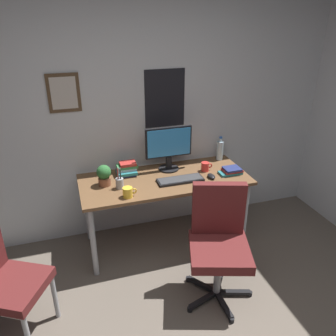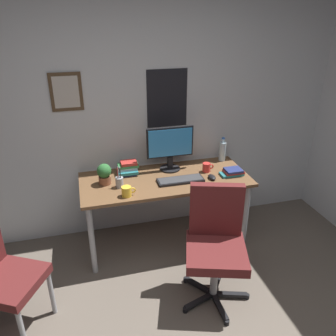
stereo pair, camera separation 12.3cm
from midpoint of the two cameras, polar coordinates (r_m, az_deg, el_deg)
name	(u,v)px [view 2 (the right image)]	position (r m, az deg, el deg)	size (l,w,h in m)	color
wall_back	(130,108)	(3.33, -5.31, 9.92)	(4.40, 0.10, 2.60)	silver
desk	(165,185)	(3.24, 0.63, -2.96)	(1.58, 0.68, 0.72)	brown
office_chair	(216,239)	(2.75, 9.33, -11.75)	(0.58, 0.60, 0.95)	#591E1E
monitor	(170,147)	(3.29, 1.42, 3.59)	(0.46, 0.20, 0.43)	black
keyboard	(180,180)	(3.14, 3.23, -2.05)	(0.43, 0.15, 0.03)	black
computer_mouse	(212,177)	(3.21, 8.48, -1.53)	(0.06, 0.11, 0.04)	black
water_bottle	(222,151)	(3.60, 10.11, 2.84)	(0.07, 0.07, 0.25)	silver
coffee_mug_near	(127,191)	(2.89, -5.73, -3.94)	(0.12, 0.08, 0.09)	yellow
coffee_mug_far	(207,167)	(3.34, 7.56, 0.10)	(0.11, 0.08, 0.09)	red
potted_plant	(104,173)	(3.09, -9.54, -0.90)	(0.13, 0.13, 0.20)	brown
pen_cup	(119,182)	(3.04, -7.01, -2.31)	(0.07, 0.07, 0.20)	#9EA0A5
book_stack_left	(128,168)	(3.28, -5.71, -0.05)	(0.20, 0.18, 0.12)	navy
book_stack_right	(233,172)	(3.32, 11.86, -0.68)	(0.22, 0.13, 0.06)	#26727A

